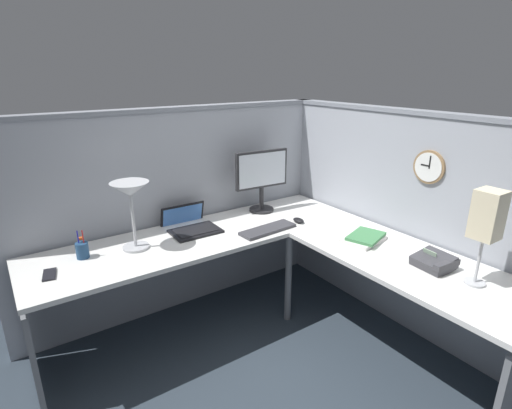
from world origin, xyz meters
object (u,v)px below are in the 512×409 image
monitor (262,176)px  cell_phone (49,275)px  wall_clock (429,167)px  book_stack (364,238)px  desk_lamp_dome (131,195)px  computer_mouse (299,220)px  office_phone (435,262)px  desk_lamp_paper (487,218)px  pen_cup (82,250)px  laptop (190,225)px  keyboard (268,229)px

monitor → cell_phone: size_ratio=3.47×
wall_clock → book_stack: bearing=151.1°
wall_clock → desk_lamp_dome: bearing=150.0°
computer_mouse → wall_clock: 0.99m
cell_phone → office_phone: 2.21m
monitor → wall_clock: 1.24m
desk_lamp_dome → desk_lamp_paper: 2.02m
pen_cup → laptop: bearing=5.1°
cell_phone → office_phone: office_phone is taller
wall_clock → pen_cup: bearing=153.0°
desk_lamp_paper → desk_lamp_dome: bearing=132.4°
desk_lamp_dome → cell_phone: (-0.52, -0.08, -0.36)m
monitor → office_phone: bearing=-79.6°
computer_mouse → monitor: bearing=101.6°
book_stack → wall_clock: size_ratio=1.48×
laptop → desk_lamp_paper: (0.92, -1.61, 0.36)m
monitor → computer_mouse: 0.47m
keyboard → pen_cup: bearing=162.1°
monitor → book_stack: size_ratio=1.54×
desk_lamp_dome → monitor: bearing=6.5°
desk_lamp_dome → pen_cup: size_ratio=2.47×
keyboard → wall_clock: wall_clock is taller
desk_lamp_paper → cell_phone: bearing=143.1°
computer_mouse → wall_clock: (0.49, -0.70, 0.49)m
desk_lamp_dome → office_phone: 1.87m
cell_phone → book_stack: 1.96m
cell_phone → desk_lamp_paper: 2.39m
desk_lamp_dome → wall_clock: 1.92m
keyboard → computer_mouse: computer_mouse is taller
desk_lamp_paper → book_stack: bearing=94.0°
monitor → keyboard: (-0.21, -0.38, -0.28)m
monitor → book_stack: 0.96m
computer_mouse → desk_lamp_dome: 1.24m
computer_mouse → pen_cup: 1.51m
office_phone → wall_clock: bearing=44.6°
laptop → wall_clock: bearing=-41.3°
office_phone → book_stack: bearing=93.9°
pen_cup → office_phone: (1.66, -1.31, -0.02)m
laptop → cell_phone: 0.98m
keyboard → cell_phone: keyboard is taller
pen_cup → office_phone: size_ratio=0.82×
keyboard → wall_clock: 1.16m
computer_mouse → cell_phone: 1.70m
cell_phone → book_stack: (1.84, -0.69, 0.02)m
keyboard → office_phone: size_ratio=1.95×
monitor → office_phone: 1.43m
laptop → desk_lamp_dome: desk_lamp_dome is taller
monitor → pen_cup: 1.43m
computer_mouse → wall_clock: size_ratio=0.47×
monitor → laptop: bearing=-179.2°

